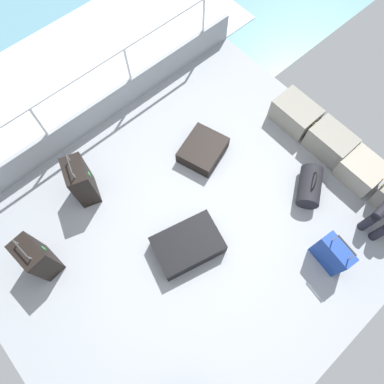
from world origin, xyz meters
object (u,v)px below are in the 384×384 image
Objects in this scene: cargo_crate_0 at (295,114)px; suitcase_4 at (37,258)px; suitcase_0 at (203,150)px; duffel_bag at (310,186)px; cargo_crate_1 at (330,142)px; cargo_crate_2 at (361,171)px; suitcase_1 at (188,245)px; suitcase_5 at (82,181)px; suitcase_2 at (332,254)px.

cargo_crate_0 is 0.84× the size of suitcase_4.
duffel_bag is (1.37, 0.67, 0.05)m from suitcase_0.
cargo_crate_1 reaches higher than cargo_crate_0.
cargo_crate_1 is at bearing 178.03° from cargo_crate_2.
cargo_crate_0 is 2.47m from suitcase_1.
suitcase_1 is at bearing -108.07° from cargo_crate_2.
suitcase_5 is 2.97m from duffel_bag.
cargo_crate_2 is at bearing 64.98° from suitcase_4.
cargo_crate_0 is 1.05× the size of cargo_crate_1.
suitcase_2 is (0.46, -1.21, 0.08)m from cargo_crate_2.
cargo_crate_0 is 0.76× the size of suitcase_5.
suitcase_5 is (-2.72, -1.70, 0.10)m from suitcase_2.
cargo_crate_2 is at bearing 71.93° from suitcase_1.
suitcase_4 reaches higher than suitcase_1.
suitcase_4 is at bearing -98.74° from cargo_crate_0.
suitcase_2 reaches higher than suitcase_0.
suitcase_5 is (-1.05, -2.94, 0.18)m from cargo_crate_0.
suitcase_4 is at bearing -125.04° from suitcase_1.
suitcase_2 is (2.14, 0.13, 0.15)m from suitcase_0.
duffel_bag reaches higher than suitcase_1.
cargo_crate_1 is 3.39m from suitcase_5.
suitcase_5 is at bearing 115.79° from suitcase_4.
suitcase_1 is (-0.79, -2.41, -0.04)m from cargo_crate_2.
suitcase_0 is 0.86× the size of suitcase_5.
suitcase_5 is at bearing -109.70° from cargo_crate_0.
suitcase_4 is (-1.24, -3.87, 0.14)m from cargo_crate_1.
cargo_crate_1 is at bearing 50.75° from suitcase_0.
cargo_crate_1 is 4.07m from suitcase_4.
cargo_crate_1 reaches higher than suitcase_1.
duffel_bag reaches higher than cargo_crate_1.
cargo_crate_0 is at bearing 81.26° from suitcase_4.
cargo_crate_1 reaches higher than suitcase_0.
cargo_crate_2 is (1.20, -0.03, -0.01)m from cargo_crate_0.
suitcase_4 is at bearing -115.15° from duffel_bag.
suitcase_0 is 0.80× the size of suitcase_1.
suitcase_2 is 0.95m from duffel_bag.
suitcase_4 is 1.05m from suitcase_5.
suitcase_4 is at bearing -92.86° from suitcase_0.
suitcase_0 is 1.06× the size of suitcase_2.
suitcase_2 is (1.67, -1.24, 0.07)m from cargo_crate_0.
duffel_bag is at bearing 26.21° from suitcase_0.
duffel_bag is at bearing 48.94° from suitcase_5.
suitcase_5 reaches higher than cargo_crate_1.
suitcase_0 is 1.53m from duffel_bag.
suitcase_4 reaches higher than cargo_crate_1.
cargo_crate_0 is 0.93× the size of suitcase_2.
suitcase_5 is (-1.70, -2.93, 0.17)m from cargo_crate_1.
suitcase_0 is at bearing -141.14° from cargo_crate_2.
cargo_crate_2 is 0.60× the size of suitcase_1.
cargo_crate_0 reaches higher than suitcase_0.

